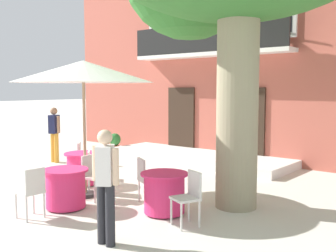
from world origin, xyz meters
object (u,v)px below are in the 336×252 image
cafe_table_middle (83,168)px  cafe_table_front (164,193)px  cafe_chair_middle_1 (84,169)px  cafe_chair_front_0 (146,177)px  cafe_chair_middle_0 (83,157)px  pedestrian_mid_plaza (105,180)px  cafe_chair_front_1 (189,194)px  cafe_table_near_tree (66,188)px  cafe_umbrella (83,72)px  cafe_chair_near_tree_0 (32,189)px  pedestrian_near_entrance (54,131)px  cafe_chair_near_tree_1 (92,174)px  ground_planter_left (115,142)px

cafe_table_middle → cafe_table_front: (2.94, -0.49, 0.00)m
cafe_chair_middle_1 → cafe_chair_front_0: 1.64m
cafe_chair_middle_0 → pedestrian_mid_plaza: (3.79, -2.63, 0.43)m
cafe_chair_middle_0 → cafe_chair_front_1: 4.40m
cafe_chair_middle_0 → cafe_table_near_tree: bearing=-45.9°
cafe_chair_middle_1 → pedestrian_mid_plaza: size_ratio=0.54×
cafe_table_front → cafe_umbrella: 3.03m
cafe_chair_near_tree_0 → pedestrian_near_entrance: 5.55m
cafe_chair_near_tree_0 → cafe_table_front: cafe_chair_near_tree_0 is taller
cafe_chair_near_tree_1 → cafe_chair_front_1: (2.49, -0.03, 0.00)m
cafe_chair_middle_0 → pedestrian_near_entrance: (-2.39, 0.80, 0.43)m
cafe_table_front → pedestrian_near_entrance: size_ratio=0.51×
cafe_chair_near_tree_0 → pedestrian_mid_plaza: pedestrian_mid_plaza is taller
cafe_table_near_tree → cafe_chair_middle_1: bearing=124.2°
pedestrian_mid_plaza → ground_planter_left: bearing=136.1°
cafe_chair_near_tree_0 → cafe_table_middle: bearing=121.7°
cafe_umbrella → cafe_chair_middle_0: bearing=142.5°
cafe_table_near_tree → pedestrian_near_entrance: 5.07m
cafe_chair_middle_1 → cafe_chair_front_0: bearing=8.1°
cafe_chair_middle_0 → cafe_umbrella: (1.46, -1.12, 2.08)m
cafe_chair_front_0 → pedestrian_near_entrance: bearing=163.9°
cafe_chair_near_tree_0 → pedestrian_near_entrance: bearing=141.2°
cafe_table_middle → cafe_chair_middle_1: 0.77m
cafe_umbrella → pedestrian_near_entrance: size_ratio=1.71×
cafe_chair_near_tree_0 → cafe_chair_middle_1: size_ratio=1.00×
cafe_chair_near_tree_0 → cafe_chair_middle_1: same height
cafe_chair_middle_0 → cafe_table_middle: bearing=-39.8°
cafe_table_near_tree → cafe_chair_front_1: cafe_chair_front_1 is taller
cafe_chair_near_tree_1 → pedestrian_mid_plaza: 2.55m
cafe_table_middle → cafe_chair_front_0: size_ratio=0.95×
cafe_chair_near_tree_1 → cafe_chair_front_0: bearing=23.7°
cafe_chair_front_0 → pedestrian_near_entrance: pedestrian_near_entrance is taller
cafe_chair_near_tree_1 → pedestrian_near_entrance: (-4.14, 1.97, 0.43)m
cafe_chair_middle_0 → cafe_chair_front_0: bearing=-13.9°
cafe_chair_front_0 → cafe_chair_front_1: size_ratio=1.00×
cafe_chair_near_tree_1 → ground_planter_left: bearing=132.8°
cafe_chair_middle_0 → pedestrian_mid_plaza: pedestrian_mid_plaza is taller
cafe_table_near_tree → cafe_table_front: same height
cafe_chair_near_tree_0 → cafe_chair_front_0: same height
cafe_chair_near_tree_1 → cafe_table_front: 1.78m
cafe_table_middle → cafe_umbrella: cafe_umbrella is taller
cafe_table_front → cafe_table_middle: bearing=170.5°
pedestrian_near_entrance → pedestrian_mid_plaza: 7.07m
cafe_chair_middle_1 → cafe_chair_front_1: same height
cafe_chair_near_tree_1 → cafe_chair_front_1: 2.49m
pedestrian_mid_plaza → pedestrian_near_entrance: bearing=151.0°
cafe_chair_near_tree_0 → cafe_chair_middle_0: (-1.92, 2.66, 0.00)m
cafe_chair_near_tree_0 → cafe_chair_front_1: size_ratio=1.00×
cafe_chair_near_tree_0 → cafe_chair_front_0: size_ratio=1.00×
cafe_chair_front_0 → cafe_chair_near_tree_0: bearing=-114.4°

